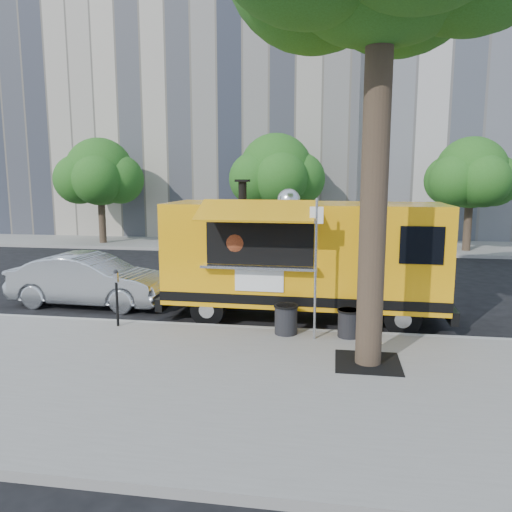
% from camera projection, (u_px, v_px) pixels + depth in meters
% --- Properties ---
extents(ground, '(120.00, 120.00, 0.00)m').
position_uv_depth(ground, '(255.00, 321.00, 12.47)').
color(ground, black).
rests_on(ground, ground).
extents(sidewalk, '(60.00, 6.00, 0.15)m').
position_uv_depth(sidewalk, '(217.00, 384.00, 8.56)').
color(sidewalk, gray).
rests_on(sidewalk, ground).
extents(curb, '(60.00, 0.14, 0.16)m').
position_uv_depth(curb, '(248.00, 330.00, 11.55)').
color(curb, '#999993').
rests_on(curb, ground).
extents(far_sidewalk, '(60.00, 5.00, 0.15)m').
position_uv_depth(far_sidewalk, '(297.00, 245.00, 25.62)').
color(far_sidewalk, gray).
rests_on(far_sidewalk, ground).
extents(building_left, '(22.00, 14.00, 24.00)m').
position_uv_depth(building_left, '(189.00, 48.00, 33.24)').
color(building_left, '#ABA18E').
rests_on(building_left, ground).
extents(building_mid, '(20.00, 14.00, 20.00)m').
position_uv_depth(building_mid, '(501.00, 73.00, 31.42)').
color(building_mid, '#AEA6A2').
rests_on(building_mid, ground).
extents(tree_well, '(1.20, 1.20, 0.02)m').
position_uv_depth(tree_well, '(368.00, 363.00, 9.31)').
color(tree_well, black).
rests_on(tree_well, sidewalk).
extents(far_tree_a, '(3.42, 3.42, 5.36)m').
position_uv_depth(far_tree_a, '(100.00, 172.00, 25.41)').
color(far_tree_a, '#33261C').
rests_on(far_tree_a, far_sidewalk).
extents(far_tree_b, '(3.60, 3.60, 5.50)m').
position_uv_depth(far_tree_b, '(276.00, 171.00, 24.39)').
color(far_tree_b, '#33261C').
rests_on(far_tree_b, far_sidewalk).
extents(far_tree_c, '(3.24, 3.24, 5.21)m').
position_uv_depth(far_tree_c, '(471.00, 173.00, 22.72)').
color(far_tree_c, '#33261C').
rests_on(far_tree_c, far_sidewalk).
extents(sign_post, '(0.28, 0.06, 3.00)m').
position_uv_depth(sign_post, '(316.00, 261.00, 10.42)').
color(sign_post, silver).
rests_on(sign_post, sidewalk).
extents(parking_meter, '(0.11, 0.11, 1.33)m').
position_uv_depth(parking_meter, '(117.00, 291.00, 11.46)').
color(parking_meter, black).
rests_on(parking_meter, sidewalk).
extents(food_truck, '(7.09, 3.31, 3.49)m').
position_uv_depth(food_truck, '(302.00, 256.00, 12.38)').
color(food_truck, '#FDA90D').
rests_on(food_truck, ground).
extents(sedan, '(4.46, 1.68, 1.45)m').
position_uv_depth(sedan, '(90.00, 280.00, 13.91)').
color(sedan, '#A4A8AB').
rests_on(sedan, ground).
extents(trash_bin_left, '(0.50, 0.50, 0.60)m').
position_uv_depth(trash_bin_left, '(349.00, 322.00, 10.77)').
color(trash_bin_left, black).
rests_on(trash_bin_left, sidewalk).
extents(trash_bin_right, '(0.54, 0.54, 0.65)m').
position_uv_depth(trash_bin_right, '(286.00, 318.00, 10.98)').
color(trash_bin_right, black).
rests_on(trash_bin_right, sidewalk).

